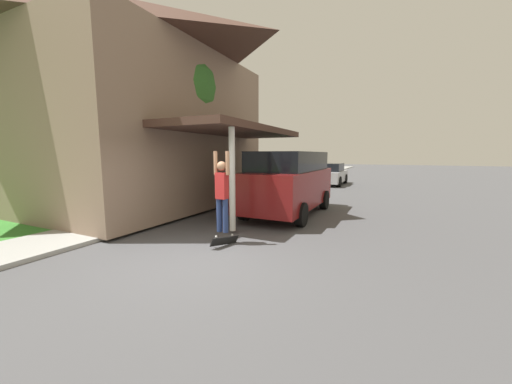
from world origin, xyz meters
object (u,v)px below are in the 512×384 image
lawn_tree_near (164,90)px  skateboard (224,241)px  skateboarder (222,191)px  suv_parked (289,181)px  car_down_street (330,174)px

lawn_tree_near → skateboard: bearing=-33.9°
skateboarder → lawn_tree_near: bearing=146.5°
lawn_tree_near → suv_parked: lawn_tree_near is taller
skateboard → lawn_tree_near: bearing=146.1°
suv_parked → lawn_tree_near: bearing=-166.9°
suv_parked → skateboard: suv_parked is taller
lawn_tree_near → car_down_street: bearing=71.9°
lawn_tree_near → car_down_street: lawn_tree_near is taller
lawn_tree_near → suv_parked: size_ratio=1.32×
car_down_street → skateboarder: skateboarder is taller
skateboarder → skateboard: bearing=-45.2°
lawn_tree_near → skateboarder: (4.30, -2.85, -3.21)m
lawn_tree_near → skateboarder: bearing=-33.5°
suv_parked → car_down_street: bearing=93.8°
car_down_street → skateboarder: (0.46, -14.58, 0.53)m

